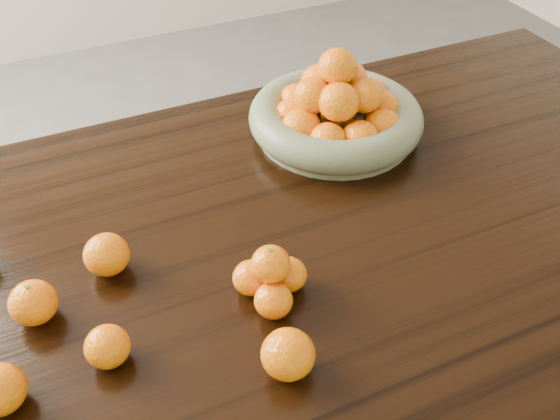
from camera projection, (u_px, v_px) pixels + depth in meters
name	position (u px, v px, depth m)	size (l,w,h in m)	color
dining_table	(274.00, 273.00, 1.16)	(2.00, 1.00, 0.75)	black
fruit_bowl	(336.00, 113.00, 1.32)	(0.37, 0.37, 0.20)	#6C7253
orange_pyramid	(271.00, 279.00, 0.97)	(0.12, 0.12, 0.10)	orange
loose_orange_0	(33.00, 303.00, 0.94)	(0.07, 0.07, 0.07)	orange
loose_orange_1	(107.00, 346.00, 0.88)	(0.07, 0.07, 0.06)	orange
loose_orange_2	(288.00, 354.00, 0.87)	(0.08, 0.08, 0.07)	orange
loose_orange_5	(107.00, 255.00, 1.02)	(0.08, 0.08, 0.07)	orange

